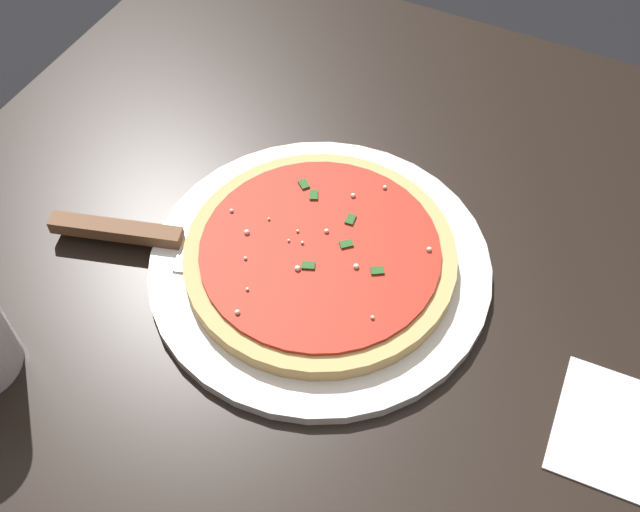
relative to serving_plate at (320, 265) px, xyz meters
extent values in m
cube|color=black|center=(0.37, 0.36, -0.38)|extent=(0.06, 0.06, 0.70)
cube|color=black|center=(-0.04, -0.04, -0.02)|extent=(0.96, 0.93, 0.03)
cylinder|color=white|center=(0.00, 0.00, 0.00)|extent=(0.32, 0.32, 0.01)
cylinder|color=#DBB26B|center=(0.00, 0.00, 0.01)|extent=(0.25, 0.25, 0.02)
cylinder|color=red|center=(0.00, 0.00, 0.02)|extent=(0.22, 0.22, 0.00)
sphere|color=#EFEACC|center=(-0.01, -0.04, 0.03)|extent=(0.01, 0.01, 0.01)
sphere|color=#EFEACC|center=(-0.04, 0.06, 0.03)|extent=(0.00, 0.00, 0.00)
sphere|color=#EFEACC|center=(0.02, 0.00, 0.03)|extent=(0.00, 0.00, 0.00)
sphere|color=#EFEACC|center=(-0.05, -0.07, 0.03)|extent=(0.00, 0.00, 0.00)
sphere|color=#EFEACC|center=(0.01, 0.03, 0.03)|extent=(0.00, 0.00, 0.00)
sphere|color=#EFEACC|center=(0.00, 0.10, 0.03)|extent=(0.00, 0.00, 0.00)
sphere|color=#EFEACC|center=(-0.10, 0.03, 0.03)|extent=(0.00, 0.00, 0.00)
sphere|color=#EFEACC|center=(0.10, -0.02, 0.03)|extent=(0.00, 0.00, 0.00)
sphere|color=#EFEACC|center=(0.07, 0.00, 0.03)|extent=(0.00, 0.00, 0.00)
sphere|color=#EFEACC|center=(-0.07, 0.04, 0.03)|extent=(0.00, 0.00, 0.00)
sphere|color=#EFEACC|center=(0.00, 0.02, 0.03)|extent=(0.00, 0.00, 0.00)
sphere|color=#EFEACC|center=(0.04, -0.09, 0.03)|extent=(0.00, 0.00, 0.00)
sphere|color=#EFEACC|center=(-0.01, 0.03, 0.03)|extent=(0.00, 0.00, 0.00)
sphere|color=#EFEACC|center=(0.01, 0.06, 0.03)|extent=(0.00, 0.00, 0.00)
sphere|color=#EFEACC|center=(-0.03, 0.01, 0.03)|extent=(0.01, 0.01, 0.01)
sphere|color=#EFEACC|center=(-0.01, 0.07, 0.03)|extent=(0.01, 0.01, 0.01)
cube|color=#23561E|center=(0.04, -0.01, 0.03)|extent=(0.01, 0.01, 0.00)
cube|color=#23561E|center=(0.06, 0.03, 0.03)|extent=(0.01, 0.01, 0.00)
cube|color=#23561E|center=(0.00, -0.06, 0.03)|extent=(0.01, 0.01, 0.00)
cube|color=#23561E|center=(0.06, 0.05, 0.03)|extent=(0.01, 0.01, 0.00)
cube|color=#23561E|center=(0.01, -0.02, 0.03)|extent=(0.01, 0.01, 0.00)
cube|color=#23561E|center=(-0.02, 0.00, 0.03)|extent=(0.01, 0.01, 0.00)
cube|color=silver|center=(-0.03, 0.09, 0.01)|extent=(0.09, 0.11, 0.00)
cube|color=brown|center=(-0.06, 0.19, 0.01)|extent=(0.05, 0.13, 0.01)
camera|label=1|loc=(-0.39, -0.19, 0.58)|focal=42.74mm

